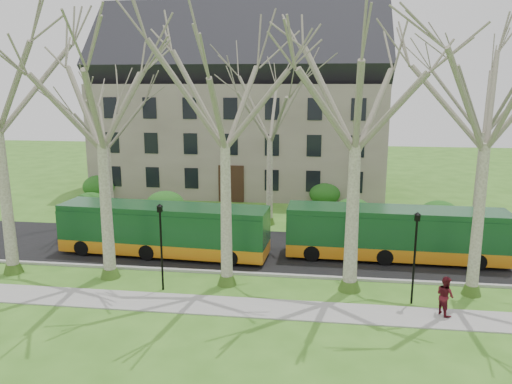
% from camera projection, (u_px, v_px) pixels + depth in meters
% --- Properties ---
extents(ground, '(120.00, 120.00, 0.00)m').
position_uv_depth(ground, '(285.00, 288.00, 25.03)').
color(ground, '#396E1F').
rests_on(ground, ground).
extents(sidewalk, '(70.00, 2.00, 0.06)m').
position_uv_depth(sidewalk, '(281.00, 309.00, 22.60)').
color(sidewalk, gray).
rests_on(sidewalk, ground).
extents(road, '(80.00, 8.00, 0.06)m').
position_uv_depth(road, '(292.00, 252.00, 30.35)').
color(road, black).
rests_on(road, ground).
extents(curb, '(80.00, 0.25, 0.14)m').
position_uv_depth(curb, '(287.00, 276.00, 26.47)').
color(curb, '#A5A39E').
rests_on(curb, ground).
extents(building, '(26.50, 12.20, 16.00)m').
position_uv_depth(building, '(242.00, 105.00, 47.33)').
color(building, gray).
rests_on(building, ground).
extents(tree_row_verge, '(49.00, 7.00, 14.00)m').
position_uv_depth(tree_row_verge, '(287.00, 149.00, 23.83)').
color(tree_row_verge, gray).
rests_on(tree_row_verge, ground).
extents(tree_row_far, '(33.00, 7.00, 12.00)m').
position_uv_depth(tree_row_far, '(279.00, 143.00, 34.58)').
color(tree_row_far, gray).
rests_on(tree_row_far, ground).
extents(lamp_row, '(36.22, 0.22, 4.30)m').
position_uv_depth(lamp_row, '(284.00, 245.00, 23.51)').
color(lamp_row, black).
rests_on(lamp_row, ground).
extents(hedges, '(30.60, 8.60, 2.00)m').
position_uv_depth(hedges, '(239.00, 202.00, 38.98)').
color(hedges, '#264F16').
rests_on(hedges, ground).
extents(bus_lead, '(12.52, 3.33, 3.10)m').
position_uv_depth(bus_lead, '(164.00, 229.00, 29.52)').
color(bus_lead, '#13431F').
rests_on(bus_lead, road).
extents(bus_follow, '(12.44, 2.87, 3.10)m').
position_uv_depth(bus_follow, '(395.00, 233.00, 28.76)').
color(bus_follow, '#13431F').
rests_on(bus_follow, road).
extents(pedestrian_b, '(0.98, 1.06, 1.76)m').
position_uv_depth(pedestrian_b, '(445.00, 296.00, 21.88)').
color(pedestrian_b, '#50121A').
rests_on(pedestrian_b, sidewalk).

